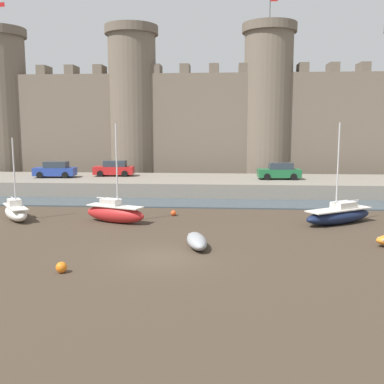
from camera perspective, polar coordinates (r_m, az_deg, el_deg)
name	(u,v)px	position (r m, az deg, el deg)	size (l,w,h in m)	color
ground_plane	(162,258)	(22.34, -3.86, -8.34)	(160.00, 160.00, 0.00)	#423528
water_channel	(188,203)	(37.86, -0.50, -1.41)	(80.00, 4.50, 0.10)	#3D4C56
quay_road	(194,185)	(44.92, 0.25, 0.91)	(60.19, 10.00, 1.36)	gray
castle	(200,114)	(54.22, 0.96, 9.91)	(54.46, 6.27, 21.16)	#706354
rowboat_foreground_left	(197,241)	(24.01, 0.60, -6.20)	(1.59, 3.02, 0.74)	gray
sailboat_foreground_right	(339,215)	(31.49, 18.17, -2.76)	(5.51, 4.34, 6.69)	#141E3D
sailboat_foreground_centre	(16,211)	(33.48, -21.48, -2.31)	(3.44, 4.08, 5.67)	silver
sailboat_midflat_left	(115,213)	(30.71, -9.78, -2.59)	(4.67, 2.83, 6.65)	red
mooring_buoy_near_channel	(110,207)	(35.56, -10.43, -1.94)	(0.38, 0.38, 0.38)	orange
mooring_buoy_mid_mud	(173,213)	(32.63, -2.37, -2.69)	(0.41, 0.41, 0.41)	#E04C1E
mooring_buoy_off_centre	(61,267)	(20.83, -16.25, -9.17)	(0.49, 0.49, 0.49)	orange
car_quay_centre_east	(55,170)	(47.50, -16.98, 2.72)	(4.20, 2.07, 1.62)	#263F99
car_quay_centre_west	(114,169)	(47.47, -9.86, 2.95)	(4.20, 2.07, 1.62)	red
car_quay_west	(279,171)	(44.64, 11.05, 2.60)	(4.20, 2.07, 1.62)	#1E6638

